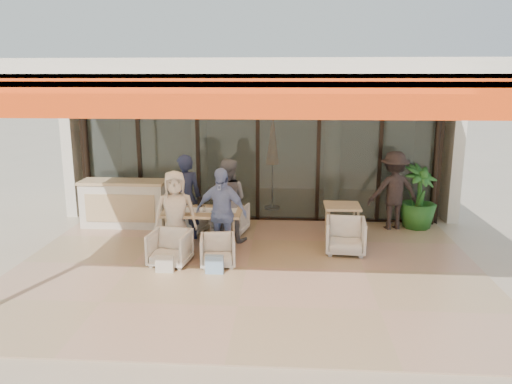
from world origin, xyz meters
TOP-DOWN VIEW (x-y plane):
  - ground at (0.00, 0.00)m, footprint 70.00×70.00m
  - terrace_floor at (0.00, 0.00)m, footprint 8.00×6.00m
  - terrace_structure at (0.00, -0.26)m, footprint 8.00×6.00m
  - glass_storefront at (0.00, 3.00)m, footprint 8.08×0.10m
  - interior_block at (0.01, 5.31)m, footprint 9.05×3.62m
  - host_counter at (-2.88, 2.30)m, footprint 1.85×0.65m
  - dining_table at (-0.94, 1.05)m, footprint 1.50×0.90m
  - chair_far_left at (-1.35, 1.99)m, footprint 0.77×0.74m
  - chair_far_right at (-0.51, 1.99)m, footprint 0.79×0.75m
  - chair_near_left at (-1.35, 0.09)m, footprint 0.73×0.70m
  - chair_near_right at (-0.51, 0.09)m, footprint 0.66×0.63m
  - diner_navy at (-1.35, 1.49)m, footprint 0.73×0.57m
  - diner_grey at (-0.51, 1.49)m, footprint 0.91×0.76m
  - diner_cream at (-1.35, 0.59)m, footprint 0.87×0.68m
  - diner_periwinkle at (-0.51, 0.59)m, footprint 1.04×0.63m
  - tote_bag_cream at (-1.35, -0.31)m, footprint 0.30×0.10m
  - tote_bag_blue at (-0.51, -0.31)m, footprint 0.30×0.10m
  - side_table at (1.77, 1.64)m, footprint 0.70×0.70m
  - side_chair at (1.77, 0.89)m, footprint 0.76×0.72m
  - standing_woman at (2.94, 2.51)m, footprint 1.20×0.82m
  - potted_palm at (3.49, 2.59)m, footprint 1.10×1.10m

SIDE VIEW (x-z plane):
  - ground at x=0.00m, z-range 0.00..0.00m
  - terrace_floor at x=0.00m, z-range 0.00..0.01m
  - tote_bag_cream at x=-1.35m, z-range 0.00..0.34m
  - tote_bag_blue at x=-0.51m, z-range 0.00..0.34m
  - chair_near_right at x=-0.51m, z-range 0.00..0.61m
  - chair_far_left at x=-1.35m, z-range 0.00..0.64m
  - chair_near_left at x=-1.35m, z-range 0.00..0.68m
  - chair_far_right at x=-0.51m, z-range 0.00..0.69m
  - side_chair at x=1.77m, z-range 0.00..0.74m
  - host_counter at x=-2.88m, z-range 0.01..1.05m
  - side_table at x=1.77m, z-range 0.27..1.01m
  - dining_table at x=-0.94m, z-range 0.22..1.15m
  - potted_palm at x=3.49m, z-range 0.00..1.40m
  - diner_cream at x=-1.35m, z-range 0.00..1.59m
  - diner_periwinkle at x=-0.51m, z-range 0.00..1.65m
  - diner_grey at x=-0.51m, z-range 0.00..1.67m
  - standing_woman at x=2.94m, z-range 0.00..1.70m
  - diner_navy at x=-1.35m, z-range 0.00..1.75m
  - glass_storefront at x=0.00m, z-range 0.00..3.20m
  - interior_block at x=0.01m, z-range 0.47..3.99m
  - terrace_structure at x=0.00m, z-range 1.55..4.95m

